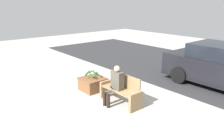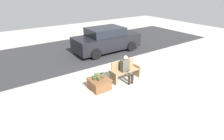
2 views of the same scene
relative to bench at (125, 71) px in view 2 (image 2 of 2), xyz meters
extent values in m
plane|color=#ADA89E|center=(0.25, -0.92, -0.41)|extent=(30.00, 30.00, 0.00)
cube|color=#2D2D30|center=(0.25, 4.97, -0.40)|extent=(20.00, 6.00, 0.01)
cube|color=#8C704C|center=(-0.67, -0.05, -0.13)|extent=(0.09, 0.48, 0.55)
cube|color=#8C704C|center=(0.67, -0.05, -0.13)|extent=(0.09, 0.48, 0.55)
cube|color=#8C704C|center=(0.00, -0.05, 0.03)|extent=(1.25, 0.44, 0.04)
cube|color=#8C704C|center=(0.00, 0.17, 0.26)|extent=(1.25, 0.04, 0.43)
cube|color=#4C473D|center=(-0.08, -0.09, 0.33)|extent=(0.38, 0.22, 0.56)
sphere|color=tan|center=(-0.08, -0.11, 0.70)|extent=(0.19, 0.19, 0.19)
cylinder|color=#4C473D|center=(-0.17, -0.30, -0.01)|extent=(0.11, 0.43, 0.11)
cylinder|color=#4C473D|center=(0.01, -0.30, -0.01)|extent=(0.11, 0.43, 0.11)
cylinder|color=black|center=(-0.17, -0.52, -0.18)|extent=(0.10, 0.10, 0.44)
cylinder|color=black|center=(0.01, -0.52, -0.18)|extent=(0.10, 0.10, 0.44)
cube|color=black|center=(-0.08, -0.32, 0.15)|extent=(0.07, 0.09, 0.12)
cube|color=brown|center=(-1.41, -0.08, -0.18)|extent=(0.75, 0.76, 0.45)
cube|color=brown|center=(-1.41, -0.08, 0.03)|extent=(0.80, 0.81, 0.04)
cylinder|color=brown|center=(-1.41, -0.08, 0.11)|extent=(0.14, 0.14, 0.14)
cone|color=#26602D|center=(-1.26, -0.10, 0.29)|extent=(0.11, 0.34, 0.28)
cone|color=#26602D|center=(-1.33, 0.08, 0.23)|extent=(0.37, 0.23, 0.16)
cone|color=#26602D|center=(-1.56, 0.00, 0.24)|extent=(0.24, 0.37, 0.18)
cone|color=#26602D|center=(-1.56, -0.16, 0.24)|extent=(0.23, 0.36, 0.19)
cone|color=#26602D|center=(-1.33, -0.23, 0.25)|extent=(0.36, 0.24, 0.21)
cube|color=black|center=(1.47, 3.77, 0.23)|extent=(4.31, 1.80, 0.86)
cube|color=black|center=(1.36, 3.77, 0.91)|extent=(2.24, 1.66, 0.49)
cylinder|color=black|center=(2.81, 2.87, -0.08)|extent=(0.64, 0.18, 0.64)
cylinder|color=black|center=(2.81, 4.67, -0.08)|extent=(0.64, 0.18, 0.64)
cylinder|color=black|center=(0.13, 2.87, -0.08)|extent=(0.64, 0.18, 0.64)
cylinder|color=black|center=(0.13, 4.67, -0.08)|extent=(0.64, 0.18, 0.64)
camera|label=1|loc=(4.57, -4.20, 2.57)|focal=35.00mm
camera|label=2|loc=(-4.53, -5.55, 3.43)|focal=28.00mm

